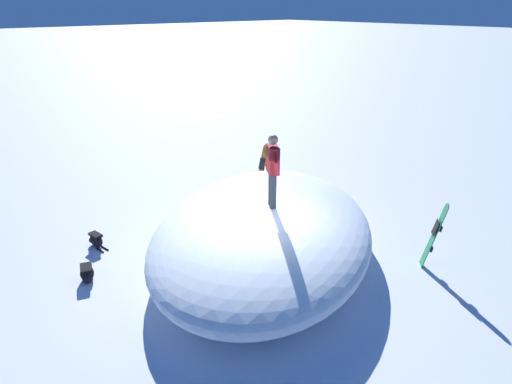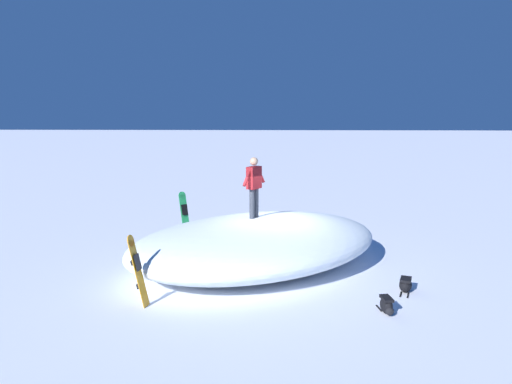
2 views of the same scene
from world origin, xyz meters
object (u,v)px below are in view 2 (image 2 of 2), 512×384
at_px(snowboarder_standing, 254,183).
at_px(snowboard_primary_upright, 137,270).
at_px(backpack_near, 387,305).
at_px(snowboard_secondary_upright, 185,215).
at_px(backpack_far, 406,285).

distance_m(snowboarder_standing, snowboard_primary_upright, 4.12).
relative_size(snowboard_primary_upright, backpack_near, 2.42).
distance_m(snowboard_primary_upright, snowboard_secondary_upright, 5.71).
xyz_separation_m(backpack_near, backpack_far, (-0.73, -1.29, -0.01)).
bearing_deg(snowboard_secondary_upright, snowboarder_standing, 132.92).
bearing_deg(snowboard_primary_upright, snowboard_secondary_upright, -88.84).
height_order(snowboarder_standing, backpack_far, snowboarder_standing).
height_order(snowboard_secondary_upright, backpack_near, snowboard_secondary_upright).
bearing_deg(snowboard_secondary_upright, backpack_near, 132.88).
distance_m(snowboard_secondary_upright, backpack_far, 7.73).
bearing_deg(backpack_near, backpack_far, -119.64).
distance_m(snowboard_primary_upright, backpack_far, 6.21).
distance_m(snowboarder_standing, backpack_far, 4.67).
height_order(snowboard_secondary_upright, backpack_far, snowboard_secondary_upright).
bearing_deg(snowboard_primary_upright, backpack_far, -169.52).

